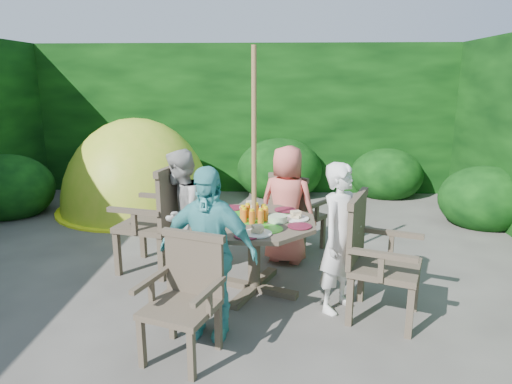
{
  "coord_description": "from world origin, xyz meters",
  "views": [
    {
      "loc": [
        0.53,
        -4.26,
        1.93
      ],
      "look_at": [
        0.34,
        0.07,
        0.85
      ],
      "focal_mm": 32.0,
      "sensor_mm": 36.0,
      "label": 1
    }
  ],
  "objects_px": {
    "child_left": "(181,214)",
    "garden_chair_back": "(295,212)",
    "child_front": "(208,252)",
    "garden_chair_left": "(158,217)",
    "parasol_pole": "(254,175)",
    "child_back": "(287,205)",
    "garden_chair_right": "(375,257)",
    "child_right": "(341,238)",
    "garden_chair_front": "(185,295)",
    "patio_table": "(255,232)",
    "dome_tent": "(139,208)"
  },
  "relations": [
    {
      "from": "child_left",
      "to": "garden_chair_back",
      "type": "bearing_deg",
      "value": 127.77
    },
    {
      "from": "child_front",
      "to": "garden_chair_left",
      "type": "bearing_deg",
      "value": 133.4
    },
    {
      "from": "parasol_pole",
      "to": "child_left",
      "type": "distance_m",
      "value": 0.92
    },
    {
      "from": "child_left",
      "to": "child_front",
      "type": "height_order",
      "value": "child_front"
    },
    {
      "from": "garden_chair_back",
      "to": "child_left",
      "type": "distance_m",
      "value": 1.36
    },
    {
      "from": "child_left",
      "to": "child_back",
      "type": "xyz_separation_m",
      "value": [
        1.05,
        0.42,
        -0.01
      ]
    },
    {
      "from": "garden_chair_right",
      "to": "child_right",
      "type": "bearing_deg",
      "value": 87.67
    },
    {
      "from": "garden_chair_front",
      "to": "child_right",
      "type": "bearing_deg",
      "value": 50.37
    },
    {
      "from": "patio_table",
      "to": "garden_chair_back",
      "type": "relative_size",
      "value": 1.77
    },
    {
      "from": "garden_chair_back",
      "to": "dome_tent",
      "type": "relative_size",
      "value": 0.32
    },
    {
      "from": "patio_table",
      "to": "dome_tent",
      "type": "bearing_deg",
      "value": 125.1
    },
    {
      "from": "garden_chair_front",
      "to": "child_back",
      "type": "height_order",
      "value": "child_back"
    },
    {
      "from": "garden_chair_front",
      "to": "child_front",
      "type": "height_order",
      "value": "child_front"
    },
    {
      "from": "garden_chair_front",
      "to": "child_left",
      "type": "height_order",
      "value": "child_left"
    },
    {
      "from": "parasol_pole",
      "to": "garden_chair_front",
      "type": "relative_size",
      "value": 2.62
    },
    {
      "from": "garden_chair_left",
      "to": "child_back",
      "type": "xyz_separation_m",
      "value": [
        1.31,
        0.3,
        0.07
      ]
    },
    {
      "from": "patio_table",
      "to": "dome_tent",
      "type": "xyz_separation_m",
      "value": [
        -1.91,
        2.71,
        -0.58
      ]
    },
    {
      "from": "parasol_pole",
      "to": "patio_table",
      "type": "bearing_deg",
      "value": -10.27
    },
    {
      "from": "patio_table",
      "to": "child_left",
      "type": "height_order",
      "value": "child_left"
    },
    {
      "from": "garden_chair_back",
      "to": "child_back",
      "type": "xyz_separation_m",
      "value": [
        -0.1,
        -0.29,
        0.16
      ]
    },
    {
      "from": "garden_chair_front",
      "to": "child_front",
      "type": "distance_m",
      "value": 0.37
    },
    {
      "from": "child_front",
      "to": "child_right",
      "type": "bearing_deg",
      "value": 35.23
    },
    {
      "from": "parasol_pole",
      "to": "child_right",
      "type": "height_order",
      "value": "parasol_pole"
    },
    {
      "from": "patio_table",
      "to": "child_right",
      "type": "xyz_separation_m",
      "value": [
        0.73,
        -0.31,
        0.06
      ]
    },
    {
      "from": "garden_chair_front",
      "to": "parasol_pole",
      "type": "bearing_deg",
      "value": 86.17
    },
    {
      "from": "garden_chair_left",
      "to": "child_back",
      "type": "bearing_deg",
      "value": 117.2
    },
    {
      "from": "child_left",
      "to": "dome_tent",
      "type": "relative_size",
      "value": 0.46
    },
    {
      "from": "garden_chair_left",
      "to": "child_left",
      "type": "bearing_deg",
      "value": 78.51
    },
    {
      "from": "parasol_pole",
      "to": "child_back",
      "type": "height_order",
      "value": "parasol_pole"
    },
    {
      "from": "garden_chair_right",
      "to": "child_left",
      "type": "xyz_separation_m",
      "value": [
        -1.74,
        0.74,
        0.11
      ]
    },
    {
      "from": "parasol_pole",
      "to": "garden_chair_front",
      "type": "xyz_separation_m",
      "value": [
        -0.44,
        -1.02,
        -0.65
      ]
    },
    {
      "from": "patio_table",
      "to": "garden_chair_front",
      "type": "relative_size",
      "value": 1.85
    },
    {
      "from": "child_right",
      "to": "child_front",
      "type": "relative_size",
      "value": 0.96
    },
    {
      "from": "garden_chair_right",
      "to": "dome_tent",
      "type": "relative_size",
      "value": 0.36
    },
    {
      "from": "parasol_pole",
      "to": "child_left",
      "type": "height_order",
      "value": "parasol_pole"
    },
    {
      "from": "parasol_pole",
      "to": "garden_chair_right",
      "type": "height_order",
      "value": "parasol_pole"
    },
    {
      "from": "child_right",
      "to": "dome_tent",
      "type": "xyz_separation_m",
      "value": [
        -2.64,
        3.03,
        -0.64
      ]
    },
    {
      "from": "garden_chair_front",
      "to": "child_left",
      "type": "distance_m",
      "value": 1.38
    },
    {
      "from": "parasol_pole",
      "to": "child_back",
      "type": "bearing_deg",
      "value": 66.93
    },
    {
      "from": "garden_chair_front",
      "to": "dome_tent",
      "type": "bearing_deg",
      "value": 130.95
    },
    {
      "from": "garden_chair_right",
      "to": "garden_chair_back",
      "type": "distance_m",
      "value": 1.57
    },
    {
      "from": "patio_table",
      "to": "garden_chair_left",
      "type": "relative_size",
      "value": 1.46
    },
    {
      "from": "dome_tent",
      "to": "parasol_pole",
      "type": "bearing_deg",
      "value": -47.58
    },
    {
      "from": "garden_chair_front",
      "to": "child_left",
      "type": "relative_size",
      "value": 0.66
    },
    {
      "from": "garden_chair_left",
      "to": "garden_chair_right",
      "type": "bearing_deg",
      "value": 80.89
    },
    {
      "from": "child_left",
      "to": "child_back",
      "type": "distance_m",
      "value": 1.13
    },
    {
      "from": "garden_chair_back",
      "to": "child_right",
      "type": "bearing_deg",
      "value": 141.27
    },
    {
      "from": "child_front",
      "to": "garden_chair_back",
      "type": "bearing_deg",
      "value": 80.82
    },
    {
      "from": "parasol_pole",
      "to": "garden_chair_left",
      "type": "xyz_separation_m",
      "value": [
        -0.99,
        0.44,
        -0.53
      ]
    },
    {
      "from": "child_back",
      "to": "child_front",
      "type": "height_order",
      "value": "child_front"
    }
  ]
}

